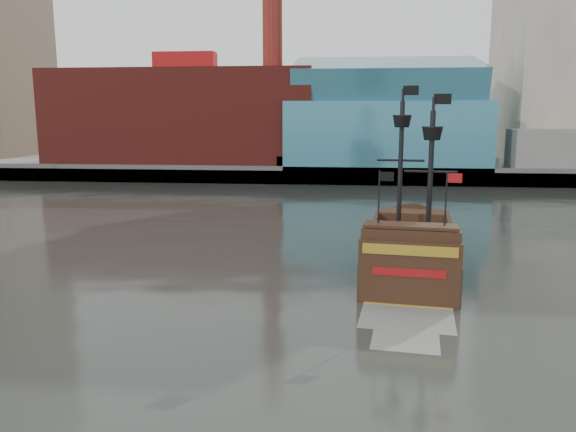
# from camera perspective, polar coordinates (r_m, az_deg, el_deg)

# --- Properties ---
(ground) EXTENTS (400.00, 400.00, 0.00)m
(ground) POSITION_cam_1_polar(r_m,az_deg,el_deg) (22.03, -6.38, -16.69)
(ground) COLOR #242722
(ground) RESTS_ON ground
(promenade_far) EXTENTS (220.00, 60.00, 2.00)m
(promenade_far) POSITION_cam_1_polar(r_m,az_deg,el_deg) (111.61, 3.79, 5.55)
(promenade_far) COLOR slate
(promenade_far) RESTS_ON ground
(seawall) EXTENTS (220.00, 1.00, 2.60)m
(seawall) POSITION_cam_1_polar(r_m,az_deg,el_deg) (82.24, 2.96, 4.13)
(seawall) COLOR #4C4C49
(seawall) RESTS_ON ground
(skyline) EXTENTS (149.00, 45.00, 62.00)m
(skyline) POSITION_cam_1_polar(r_m,az_deg,el_deg) (104.76, 6.77, 18.12)
(skyline) COLOR brown
(skyline) RESTS_ON promenade_far
(pirate_ship) EXTENTS (7.04, 17.43, 12.68)m
(pirate_ship) POSITION_cam_1_polar(r_m,az_deg,el_deg) (36.56, 12.32, -3.97)
(pirate_ship) COLOR black
(pirate_ship) RESTS_ON ground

